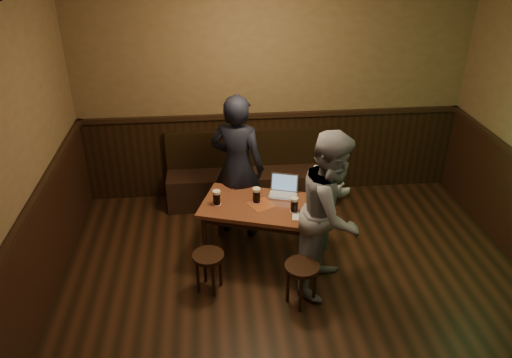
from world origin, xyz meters
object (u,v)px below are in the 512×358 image
object	(u,v)px
bench	(251,179)
laptop	(283,190)
stool_left	(209,261)
pub_table	(261,212)
pint_right	(294,205)
pint_left	(217,197)
pint_mid	(257,195)
stool_right	(302,273)
person_suit	(237,167)
person_grey	(332,213)

from	to	relation	value
bench	laptop	xyz separation A→B (m)	(0.27, -1.06, 0.42)
stool_left	pub_table	bearing A→B (deg)	40.47
pint_right	laptop	world-z (taller)	laptop
pint_left	pub_table	bearing A→B (deg)	-6.47
pint_mid	stool_right	bearing A→B (deg)	-67.30
pub_table	pint_right	size ratio (longest dim) A/B	8.78
stool_right	pint_mid	bearing A→B (deg)	112.70
person_suit	pint_mid	bearing A→B (deg)	133.45
person_grey	pub_table	bearing A→B (deg)	83.50
pint_right	person_grey	bearing A→B (deg)	-47.68
person_suit	stool_right	bearing A→B (deg)	135.28
pint_left	laptop	distance (m)	0.76
laptop	person_grey	xyz separation A→B (m)	(0.37, -0.71, 0.12)
pint_left	person_grey	distance (m)	1.25
bench	laptop	bearing A→B (deg)	-75.84
pub_table	person_grey	distance (m)	0.85
pub_table	pint_right	distance (m)	0.40
pint_left	laptop	size ratio (longest dim) A/B	0.46
person_grey	laptop	bearing A→B (deg)	59.44
laptop	person_grey	bearing A→B (deg)	-45.37
pub_table	stool_right	size ratio (longest dim) A/B	3.10
stool_right	pint_left	world-z (taller)	pint_left
stool_left	pint_mid	world-z (taller)	pint_mid
bench	stool_right	xyz separation A→B (m)	(0.31, -2.06, 0.06)
bench	pint_left	world-z (taller)	bench
pint_right	person_grey	distance (m)	0.47
stool_right	pint_right	world-z (taller)	pint_right
pub_table	bench	bearing A→B (deg)	107.91
bench	laptop	world-z (taller)	bench
pub_table	person_grey	size ratio (longest dim) A/B	0.84
stool_left	pint_mid	bearing A→B (deg)	45.97
person_suit	pint_right	bearing A→B (deg)	151.48
pint_mid	laptop	bearing A→B (deg)	24.86
pub_table	person_grey	world-z (taller)	person_grey
laptop	person_grey	size ratio (longest dim) A/B	0.21
bench	stool_right	world-z (taller)	bench
pint_mid	person_suit	world-z (taller)	person_suit
bench	stool_left	distance (m)	1.86
pint_left	person_grey	xyz separation A→B (m)	(1.11, -0.56, 0.09)
pub_table	person_suit	distance (m)	0.64
stool_left	pint_left	distance (m)	0.70
stool_left	person_grey	distance (m)	1.32
pint_mid	laptop	distance (m)	0.35
stool_right	pint_right	size ratio (longest dim) A/B	2.83
stool_right	pint_left	xyz separation A→B (m)	(-0.78, 0.85, 0.40)
stool_right	pint_mid	size ratio (longest dim) A/B	2.68
bench	pint_mid	distance (m)	1.29
bench	pint_mid	xyz separation A→B (m)	(-0.05, -1.21, 0.45)
stool_left	pint_left	bearing A→B (deg)	78.59
pint_left	stool_left	bearing A→B (deg)	-101.41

